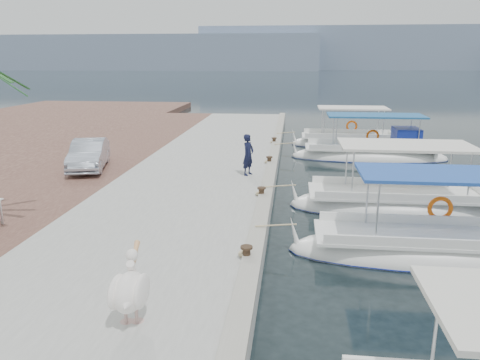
{
  "coord_description": "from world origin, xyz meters",
  "views": [
    {
      "loc": [
        0.6,
        -13.28,
        4.94
      ],
      "look_at": [
        -1.0,
        0.95,
        1.2
      ],
      "focal_mm": 35.0,
      "sensor_mm": 36.0,
      "label": 1
    }
  ],
  "objects_px": {
    "fishing_caique_e": "(348,144)",
    "fishing_caique_d": "(371,155)",
    "fishing_caique_c": "(395,206)",
    "pelican": "(130,289)",
    "fisherman": "(248,155)",
    "parked_car": "(89,155)",
    "fishing_caique_b": "(436,253)"
  },
  "relations": [
    {
      "from": "fishing_caique_e",
      "to": "fishing_caique_d",
      "type": "bearing_deg",
      "value": -78.06
    },
    {
      "from": "fishing_caique_c",
      "to": "fishing_caique_d",
      "type": "xyz_separation_m",
      "value": [
        0.47,
        8.26,
        0.06
      ]
    },
    {
      "from": "pelican",
      "to": "fisherman",
      "type": "relative_size",
      "value": 0.96
    },
    {
      "from": "fishing_caique_d",
      "to": "pelican",
      "type": "xyz_separation_m",
      "value": [
        -6.68,
        -16.77,
        0.93
      ]
    },
    {
      "from": "fishing_caique_d",
      "to": "fisherman",
      "type": "distance_m",
      "value": 8.35
    },
    {
      "from": "fishing_caique_c",
      "to": "fisherman",
      "type": "relative_size",
      "value": 4.41
    },
    {
      "from": "fishing_caique_d",
      "to": "fisherman",
      "type": "relative_size",
      "value": 4.87
    },
    {
      "from": "pelican",
      "to": "parked_car",
      "type": "height_order",
      "value": "parked_car"
    },
    {
      "from": "fisherman",
      "to": "parked_car",
      "type": "height_order",
      "value": "fisherman"
    },
    {
      "from": "fishing_caique_e",
      "to": "fishing_caique_b",
      "type": "bearing_deg",
      "value": -88.13
    },
    {
      "from": "fishing_caique_b",
      "to": "parked_car",
      "type": "distance_m",
      "value": 13.7
    },
    {
      "from": "fishing_caique_d",
      "to": "parked_car",
      "type": "bearing_deg",
      "value": -154.99
    },
    {
      "from": "fishing_caique_d",
      "to": "parked_car",
      "type": "relative_size",
      "value": 2.14
    },
    {
      "from": "fishing_caique_c",
      "to": "fishing_caique_d",
      "type": "distance_m",
      "value": 8.28
    },
    {
      "from": "pelican",
      "to": "fishing_caique_e",
      "type": "bearing_deg",
      "value": 73.81
    },
    {
      "from": "fishing_caique_c",
      "to": "fishing_caique_e",
      "type": "xyz_separation_m",
      "value": [
        -0.29,
        11.86,
        0.0
      ]
    },
    {
      "from": "fishing_caique_c",
      "to": "parked_car",
      "type": "xyz_separation_m",
      "value": [
        -11.82,
        2.53,
        0.98
      ]
    },
    {
      "from": "fisherman",
      "to": "fishing_caique_c",
      "type": "bearing_deg",
      "value": -86.85
    },
    {
      "from": "fishing_caique_b",
      "to": "fisherman",
      "type": "height_order",
      "value": "fishing_caique_b"
    },
    {
      "from": "fishing_caique_b",
      "to": "fishing_caique_c",
      "type": "bearing_deg",
      "value": 93.3
    },
    {
      "from": "fisherman",
      "to": "fishing_caique_b",
      "type": "bearing_deg",
      "value": -112.15
    },
    {
      "from": "fishing_caique_c",
      "to": "fishing_caique_b",
      "type": "bearing_deg",
      "value": -86.7
    },
    {
      "from": "fishing_caique_d",
      "to": "fishing_caique_e",
      "type": "bearing_deg",
      "value": 101.94
    },
    {
      "from": "fishing_caique_d",
      "to": "fisherman",
      "type": "bearing_deg",
      "value": -133.27
    },
    {
      "from": "pelican",
      "to": "parked_car",
      "type": "distance_m",
      "value": 12.39
    },
    {
      "from": "fishing_caique_e",
      "to": "fisherman",
      "type": "xyz_separation_m",
      "value": [
        -4.91,
        -9.62,
        1.18
      ]
    },
    {
      "from": "fishing_caique_c",
      "to": "pelican",
      "type": "xyz_separation_m",
      "value": [
        -6.21,
        -8.51,
        0.99
      ]
    },
    {
      "from": "fishing_caique_e",
      "to": "pelican",
      "type": "bearing_deg",
      "value": -106.19
    },
    {
      "from": "fishing_caique_d",
      "to": "fishing_caique_e",
      "type": "distance_m",
      "value": 3.68
    },
    {
      "from": "pelican",
      "to": "parked_car",
      "type": "bearing_deg",
      "value": 116.95
    },
    {
      "from": "parked_car",
      "to": "fishing_caique_d",
      "type": "bearing_deg",
      "value": 10.07
    },
    {
      "from": "fishing_caique_e",
      "to": "parked_car",
      "type": "distance_m",
      "value": 14.86
    }
  ]
}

